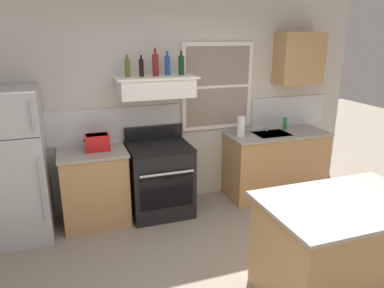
% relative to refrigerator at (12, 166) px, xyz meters
% --- Properties ---
extents(back_wall, '(5.40, 0.11, 2.70)m').
position_rel_refrigerator_xyz_m(back_wall, '(1.93, 0.39, 0.51)').
color(back_wall, beige).
rests_on(back_wall, ground_plane).
extents(refrigerator, '(0.70, 0.72, 1.69)m').
position_rel_refrigerator_xyz_m(refrigerator, '(0.00, 0.00, 0.00)').
color(refrigerator, '#B7BABC').
rests_on(refrigerator, ground_plane).
extents(counter_left_of_stove, '(0.79, 0.63, 0.91)m').
position_rel_refrigerator_xyz_m(counter_left_of_stove, '(0.85, 0.06, -0.39)').
color(counter_left_of_stove, tan).
rests_on(counter_left_of_stove, ground_plane).
extents(toaster, '(0.30, 0.20, 0.19)m').
position_rel_refrigerator_xyz_m(toaster, '(0.92, 0.08, 0.16)').
color(toaster, red).
rests_on(toaster, counter_left_of_stove).
extents(stove_range, '(0.76, 0.69, 1.09)m').
position_rel_refrigerator_xyz_m(stove_range, '(1.65, 0.02, -0.38)').
color(stove_range, black).
rests_on(stove_range, ground_plane).
extents(range_hood_shelf, '(0.96, 0.52, 0.24)m').
position_rel_refrigerator_xyz_m(range_hood_shelf, '(1.65, 0.12, 0.78)').
color(range_hood_shelf, white).
extents(bottle_olive_oil_square, '(0.06, 0.06, 0.25)m').
position_rel_refrigerator_xyz_m(bottle_olive_oil_square, '(1.33, 0.14, 1.01)').
color(bottle_olive_oil_square, '#4C601E').
rests_on(bottle_olive_oil_square, range_hood_shelf).
extents(bottle_balsamic_dark, '(0.06, 0.06, 0.25)m').
position_rel_refrigerator_xyz_m(bottle_balsamic_dark, '(1.49, 0.11, 1.00)').
color(bottle_balsamic_dark, black).
rests_on(bottle_balsamic_dark, range_hood_shelf).
extents(bottle_red_label_wine, '(0.07, 0.07, 0.32)m').
position_rel_refrigerator_xyz_m(bottle_red_label_wine, '(1.65, 0.11, 1.03)').
color(bottle_red_label_wine, maroon).
rests_on(bottle_red_label_wine, range_hood_shelf).
extents(bottle_blue_liqueur, '(0.07, 0.07, 0.28)m').
position_rel_refrigerator_xyz_m(bottle_blue_liqueur, '(1.82, 0.17, 1.02)').
color(bottle_blue_liqueur, '#1E478C').
rests_on(bottle_blue_liqueur, range_hood_shelf).
extents(bottle_dark_green_wine, '(0.07, 0.07, 0.29)m').
position_rel_refrigerator_xyz_m(bottle_dark_green_wine, '(1.98, 0.13, 1.02)').
color(bottle_dark_green_wine, '#143819').
rests_on(bottle_dark_green_wine, range_hood_shelf).
extents(counter_right_with_sink, '(1.43, 0.63, 0.91)m').
position_rel_refrigerator_xyz_m(counter_right_with_sink, '(3.35, 0.06, -0.39)').
color(counter_right_with_sink, tan).
rests_on(counter_right_with_sink, ground_plane).
extents(sink_faucet, '(0.03, 0.17, 0.28)m').
position_rel_refrigerator_xyz_m(sink_faucet, '(3.25, 0.16, 0.24)').
color(sink_faucet, silver).
rests_on(sink_faucet, counter_right_with_sink).
extents(paper_towel_roll, '(0.11, 0.11, 0.27)m').
position_rel_refrigerator_xyz_m(paper_towel_roll, '(2.79, 0.06, 0.20)').
color(paper_towel_roll, white).
rests_on(paper_towel_roll, counter_right_with_sink).
extents(dish_soap_bottle, '(0.06, 0.06, 0.18)m').
position_rel_refrigerator_xyz_m(dish_soap_bottle, '(3.53, 0.16, 0.16)').
color(dish_soap_bottle, '#268C3F').
rests_on(dish_soap_bottle, counter_right_with_sink).
extents(kitchen_island, '(1.40, 0.90, 0.91)m').
position_rel_refrigerator_xyz_m(kitchen_island, '(2.74, -1.98, -0.39)').
color(kitchen_island, tan).
rests_on(kitchen_island, ground_plane).
extents(upper_cabinet_right, '(0.64, 0.32, 0.70)m').
position_rel_refrigerator_xyz_m(upper_cabinet_right, '(3.70, 0.20, 1.06)').
color(upper_cabinet_right, tan).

